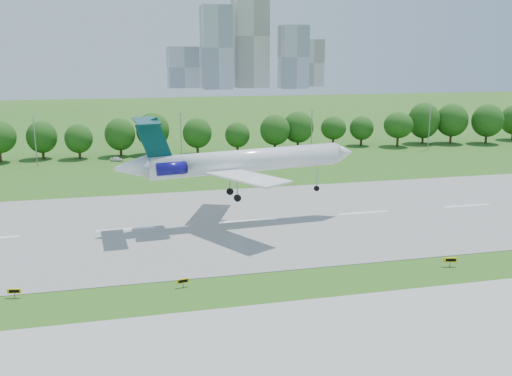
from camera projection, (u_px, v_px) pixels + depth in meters
The scene contains 10 objects.
ground at pixel (130, 293), 65.30m from camera, with size 600.00×600.00×0.00m, color #295917.
runway at pixel (126, 229), 88.94m from camera, with size 400.00×45.00×0.08m, color gray.
tree_line at pixel (120, 133), 150.92m from camera, with size 288.40×8.40×10.40m.
light_poles at pixel (110, 138), 140.85m from camera, with size 175.90×0.25×12.19m.
skyline at pixel (245, 49), 450.64m from camera, with size 127.00×52.00×80.00m.
airliner at pixel (234, 161), 90.40m from camera, with size 39.60×28.81×13.45m.
taxi_sign_left at pixel (14, 291), 63.96m from camera, with size 1.54×0.45×1.08m.
taxi_sign_centre at pixel (183, 281), 66.86m from camera, with size 1.51×0.40×1.05m.
taxi_sign_right at pixel (450, 260), 73.31m from camera, with size 1.73×0.62×1.22m.
service_vehicle_b at pixel (117, 159), 145.22m from camera, with size 1.30×3.22×1.10m, color silver.
Camera 1 is at (-0.09, -62.46, 26.82)m, focal length 40.00 mm.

